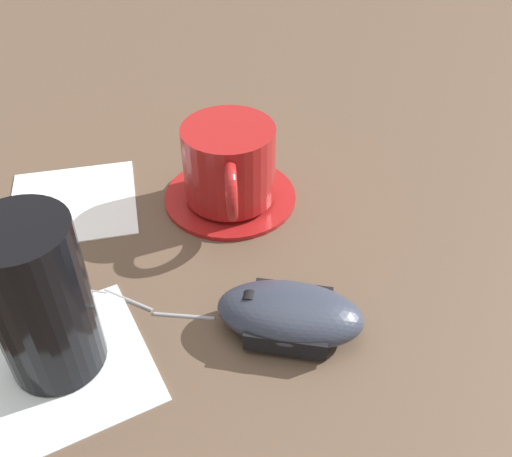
% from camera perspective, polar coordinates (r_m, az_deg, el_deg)
% --- Properties ---
extents(ground_plane, '(3.00, 3.00, 0.00)m').
position_cam_1_polar(ground_plane, '(0.46, -7.92, -5.13)').
color(ground_plane, brown).
extents(saucer, '(0.12, 0.12, 0.01)m').
position_cam_1_polar(saucer, '(0.54, -2.60, 3.40)').
color(saucer, maroon).
rests_on(saucer, ground).
extents(coffee_cup, '(0.11, 0.08, 0.07)m').
position_cam_1_polar(coffee_cup, '(0.51, -2.69, 6.47)').
color(coffee_cup, maroon).
rests_on(coffee_cup, saucer).
extents(computer_mouse, '(0.11, 0.12, 0.03)m').
position_cam_1_polar(computer_mouse, '(0.41, 3.38, -8.50)').
color(computer_mouse, '#2D3342').
rests_on(computer_mouse, ground).
extents(mouse_cable, '(0.19, 0.24, 0.00)m').
position_cam_1_polar(mouse_cable, '(0.49, -22.30, -5.33)').
color(mouse_cable, gray).
rests_on(mouse_cable, ground).
extents(napkin_under_glass, '(0.13, 0.13, 0.00)m').
position_cam_1_polar(napkin_under_glass, '(0.43, -18.99, -13.08)').
color(napkin_under_glass, white).
rests_on(napkin_under_glass, ground).
extents(drinking_glass, '(0.06, 0.06, 0.12)m').
position_cam_1_polar(drinking_glass, '(0.39, -20.83, -6.68)').
color(drinking_glass, black).
rests_on(drinking_glass, napkin_under_glass).
extents(napkin_spare, '(0.15, 0.15, 0.00)m').
position_cam_1_polar(napkin_spare, '(0.56, -17.84, 2.52)').
color(napkin_spare, white).
rests_on(napkin_spare, ground).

